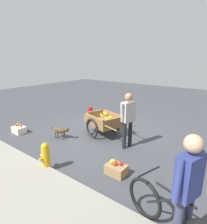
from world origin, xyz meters
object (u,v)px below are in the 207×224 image
object	(u,v)px
dog	(61,130)
plastic_bucket	(90,110)
vendor_person	(128,116)
mixed_fruit_crate	(19,130)
bicycle	(172,218)
fruit_cart	(104,122)
apple_crate	(116,169)
cyclist_person	(188,185)
fire_hydrant	(46,157)

from	to	relation	value
dog	plastic_bucket	world-z (taller)	dog
vendor_person	mixed_fruit_crate	distance (m)	3.76
bicycle	fruit_cart	bearing A→B (deg)	-38.69
vendor_person	apple_crate	distance (m)	1.57
cyclist_person	dog	xyz separation A→B (m)	(4.04, -1.40, -0.70)
vendor_person	bicycle	size ratio (longest dim) A/B	0.97
vendor_person	dog	distance (m)	2.19
cyclist_person	fire_hydrant	distance (m)	3.00
bicycle	cyclist_person	xyz separation A→B (m)	(-0.15, 0.05, 0.62)
mixed_fruit_crate	plastic_bucket	bearing A→B (deg)	-93.59
bicycle	dog	world-z (taller)	bicycle
dog	fruit_cart	bearing A→B (deg)	-129.18
plastic_bucket	apple_crate	xyz separation A→B (m)	(-3.71, 3.36, 0.01)
bicycle	fire_hydrant	distance (m)	2.78
bicycle	plastic_bucket	xyz separation A→B (m)	(5.17, -4.18, -0.23)
bicycle	fire_hydrant	size ratio (longest dim) A/B	2.39
cyclist_person	fire_hydrant	xyz separation A→B (m)	(2.93, -0.04, -0.64)
plastic_bucket	fire_hydrant	bearing A→B (deg)	119.63
dog	plastic_bucket	distance (m)	3.10
dog	mixed_fruit_crate	distance (m)	1.59
vendor_person	fire_hydrant	world-z (taller)	vendor_person
fire_hydrant	apple_crate	size ratio (longest dim) A/B	1.52
vendor_person	fire_hydrant	xyz separation A→B (m)	(0.85, 2.10, -0.59)
fruit_cart	apple_crate	distance (m)	2.26
fire_hydrant	plastic_bucket	world-z (taller)	fire_hydrant
fire_hydrant	vendor_person	bearing A→B (deg)	-111.96
plastic_bucket	fruit_cart	bearing A→B (deg)	140.60
bicycle	dog	xyz separation A→B (m)	(3.89, -1.36, -0.08)
fruit_cart	plastic_bucket	xyz separation A→B (m)	(2.14, -1.76, -0.32)
fruit_cart	mixed_fruit_crate	distance (m)	2.87
fruit_cart	apple_crate	world-z (taller)	fruit_cart
cyclist_person	apple_crate	world-z (taller)	cyclist_person
vendor_person	dog	bearing A→B (deg)	20.64
fire_hydrant	mixed_fruit_crate	xyz separation A→B (m)	(2.59, -0.81, -0.22)
fire_hydrant	bicycle	bearing A→B (deg)	-179.88
fire_hydrant	mixed_fruit_crate	bearing A→B (deg)	-17.41
bicycle	cyclist_person	world-z (taller)	cyclist_person
fruit_cart	vendor_person	size ratio (longest dim) A/B	1.16
fruit_cart	fire_hydrant	size ratio (longest dim) A/B	2.68
fruit_cart	cyclist_person	bearing A→B (deg)	142.10
vendor_person	mixed_fruit_crate	world-z (taller)	vendor_person
cyclist_person	dog	world-z (taller)	cyclist_person
vendor_person	apple_crate	xyz separation A→B (m)	(-0.48, 1.27, -0.80)
fruit_cart	bicycle	bearing A→B (deg)	141.31
cyclist_person	apple_crate	xyz separation A→B (m)	(1.60, -0.87, -0.85)
cyclist_person	plastic_bucket	bearing A→B (deg)	-38.51
vendor_person	fire_hydrant	distance (m)	2.34
plastic_bucket	vendor_person	bearing A→B (deg)	147.11
bicycle	apple_crate	world-z (taller)	bicycle
fruit_cart	plastic_bucket	bearing A→B (deg)	-39.40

